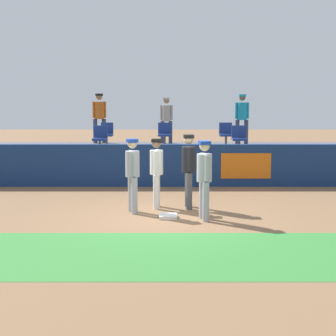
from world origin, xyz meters
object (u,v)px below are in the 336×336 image
(player_umpire, at_px, (189,166))
(spectator_capped, at_px, (99,114))
(seat_back_left, at_px, (107,133))
(player_fielder_home, at_px, (157,168))
(seat_front_left, at_px, (100,137))
(player_coach_visitor, at_px, (132,170))
(player_runner_visitor, at_px, (204,174))
(spectator_casual, at_px, (242,115))
(first_base, at_px, (168,216))
(seat_front_right, at_px, (239,137))
(spectator_hooded, at_px, (166,117))
(seat_back_center, at_px, (164,133))
(seat_back_right, at_px, (226,133))

(player_umpire, xyz_separation_m, spectator_capped, (-3.12, 7.48, 0.96))
(player_umpire, height_order, seat_back_left, player_umpire)
(player_fielder_home, relative_size, seat_front_left, 2.02)
(player_coach_visitor, bearing_deg, player_runner_visitor, 46.99)
(player_runner_visitor, height_order, seat_back_left, player_runner_visitor)
(seat_back_left, bearing_deg, spectator_casual, 7.42)
(player_fielder_home, xyz_separation_m, spectator_capped, (-2.34, 7.46, 1.02))
(first_base, bearing_deg, spectator_capped, 106.99)
(player_coach_visitor, bearing_deg, seat_front_right, 129.27)
(player_runner_visitor, xyz_separation_m, seat_front_right, (1.53, 5.78, 0.36))
(spectator_hooded, xyz_separation_m, spectator_capped, (-2.55, 0.13, 0.09))
(player_umpire, bearing_deg, spectator_casual, 159.05)
(seat_front_right, height_order, spectator_casual, spectator_casual)
(player_fielder_home, bearing_deg, first_base, 18.26)
(seat_back_center, xyz_separation_m, spectator_capped, (-2.49, 1.14, 0.62))
(player_fielder_home, bearing_deg, player_runner_visitor, 44.44)
(first_base, relative_size, spectator_casual, 0.22)
(player_coach_visitor, height_order, seat_back_center, seat_back_center)
(player_runner_visitor, height_order, player_umpire, player_umpire)
(player_umpire, distance_m, seat_front_right, 4.91)
(player_fielder_home, bearing_deg, spectator_capped, -158.32)
(player_coach_visitor, xyz_separation_m, spectator_hooded, (0.77, 7.86, 0.90))
(first_base, height_order, spectator_capped, spectator_capped)
(seat_front_left, distance_m, spectator_casual, 5.58)
(player_fielder_home, distance_m, seat_front_left, 4.93)
(player_fielder_home, bearing_deg, player_coach_visitor, -41.87)
(seat_back_center, relative_size, seat_back_left, 1.00)
(first_base, height_order, player_runner_visitor, player_runner_visitor)
(spectator_capped, bearing_deg, seat_front_left, 79.72)
(player_umpire, bearing_deg, seat_front_right, 155.00)
(seat_back_left, distance_m, seat_back_right, 4.30)
(first_base, xyz_separation_m, player_coach_visitor, (-0.83, 0.57, 0.97))
(player_runner_visitor, height_order, seat_back_center, player_runner_visitor)
(seat_front_right, bearing_deg, seat_back_center, 143.66)
(seat_front_right, xyz_separation_m, seat_back_left, (-4.54, 1.80, -0.00))
(seat_front_left, xyz_separation_m, seat_back_right, (4.31, 1.80, 0.00))
(player_runner_visitor, height_order, player_coach_visitor, player_runner_visitor)
(player_umpire, distance_m, seat_back_left, 6.90)
(seat_back_center, bearing_deg, spectator_casual, 12.67)
(player_umpire, xyz_separation_m, seat_back_right, (1.59, 6.34, 0.34))
(player_fielder_home, xyz_separation_m, seat_front_left, (-1.95, 4.51, 0.40))
(seat_front_right, height_order, seat_back_right, same)
(spectator_capped, bearing_deg, seat_back_right, 148.53)
(player_runner_visitor, distance_m, seat_back_center, 7.65)
(first_base, xyz_separation_m, seat_back_left, (-2.21, 7.42, 1.34))
(player_coach_visitor, bearing_deg, seat_front_left, 176.73)
(player_coach_visitor, bearing_deg, spectator_hooded, 155.69)
(seat_back_center, relative_size, spectator_casual, 0.45)
(spectator_capped, bearing_deg, seat_front_right, 131.41)
(player_umpire, distance_m, spectator_hooded, 7.42)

